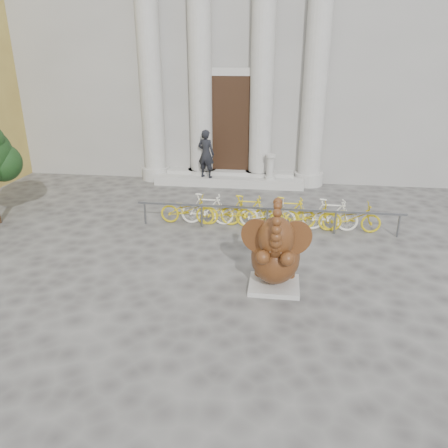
# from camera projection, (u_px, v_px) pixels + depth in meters

# --- Properties ---
(ground) EXTENTS (80.00, 80.00, 0.00)m
(ground) POSITION_uv_depth(u_px,v_px,m) (173.00, 307.00, 9.24)
(ground) COLOR #474442
(ground) RESTS_ON ground
(classical_building) EXTENTS (22.00, 10.70, 12.00)m
(classical_building) POSITION_uv_depth(u_px,v_px,m) (244.00, 31.00, 20.82)
(classical_building) COLOR gray
(classical_building) RESTS_ON ground
(entrance_steps) EXTENTS (6.00, 1.20, 0.36)m
(entrance_steps) POSITION_uv_depth(u_px,v_px,m) (229.00, 180.00, 17.84)
(entrance_steps) COLOR #A8A59E
(entrance_steps) RESTS_ON ground
(elephant_statue) EXTENTS (1.53, 1.68, 2.28)m
(elephant_statue) POSITION_uv_depth(u_px,v_px,m) (275.00, 255.00, 9.69)
(elephant_statue) COLOR #A8A59E
(elephant_statue) RESTS_ON ground
(bike_rack) EXTENTS (8.00, 0.53, 1.00)m
(bike_rack) POSITION_uv_depth(u_px,v_px,m) (268.00, 212.00, 13.30)
(bike_rack) COLOR slate
(bike_rack) RESTS_ON ground
(pedestrian) EXTENTS (0.80, 0.64, 1.90)m
(pedestrian) POSITION_uv_depth(u_px,v_px,m) (206.00, 154.00, 17.22)
(pedestrian) COLOR black
(pedestrian) RESTS_ON entrance_steps
(balustrade_post) EXTENTS (0.40, 0.40, 0.99)m
(balustrade_post) POSITION_uv_depth(u_px,v_px,m) (270.00, 168.00, 17.12)
(balustrade_post) COLOR #A8A59E
(balustrade_post) RESTS_ON entrance_steps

